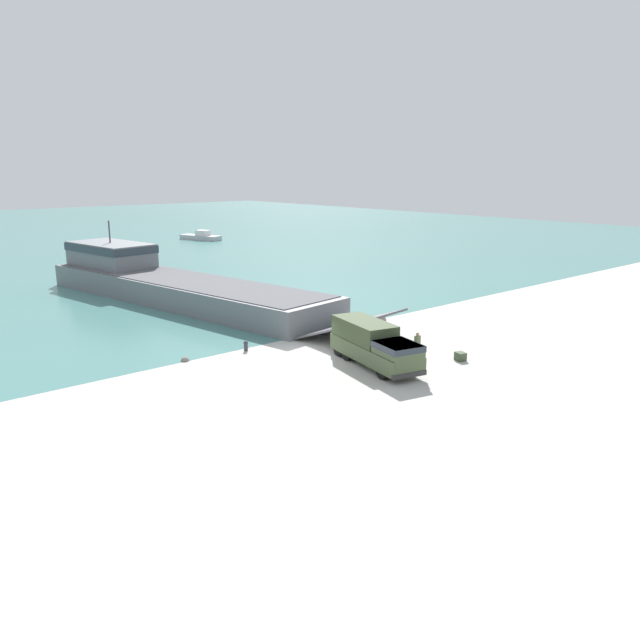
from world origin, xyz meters
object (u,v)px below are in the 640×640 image
object	(u,v)px
landing_craft	(166,281)
soldier_on_ramp	(417,343)
cargo_crate	(460,356)
moored_boat_a	(201,237)
moored_boat_b	(123,250)
military_truck	(374,344)
mooring_bollard	(246,345)

from	to	relation	value
landing_craft	soldier_on_ramp	bearing A→B (deg)	-91.46
landing_craft	cargo_crate	world-z (taller)	landing_craft
soldier_on_ramp	moored_boat_a	world-z (taller)	soldier_on_ramp
landing_craft	moored_boat_b	xyz separation A→B (m)	(10.70, 35.36, -1.13)
soldier_on_ramp	moored_boat_a	bearing A→B (deg)	156.44
military_truck	cargo_crate	bearing A→B (deg)	72.65
soldier_on_ramp	moored_boat_b	bearing A→B (deg)	169.56
military_truck	soldier_on_ramp	distance (m)	3.64
landing_craft	moored_boat_b	distance (m)	36.96
moored_boat_b	landing_craft	bearing A→B (deg)	-72.73
moored_boat_a	military_truck	bearing A→B (deg)	-131.40
soldier_on_ramp	military_truck	bearing A→B (deg)	-105.32
soldier_on_ramp	cargo_crate	distance (m)	3.05
moored_boat_a	moored_boat_b	distance (m)	21.09
moored_boat_b	mooring_bollard	xyz separation A→B (m)	(-15.14, -56.16, -0.20)
military_truck	landing_craft	bearing A→B (deg)	-166.58
mooring_bollard	cargo_crate	bearing A→B (deg)	-49.40
military_truck	mooring_bollard	distance (m)	9.60
moored_boat_a	mooring_bollard	world-z (taller)	moored_boat_a
military_truck	moored_boat_b	world-z (taller)	military_truck
military_truck	moored_boat_b	size ratio (longest dim) A/B	1.00
soldier_on_ramp	cargo_crate	bearing A→B (deg)	31.11
soldier_on_ramp	cargo_crate	xyz separation A→B (m)	(1.71, -2.41, -0.76)
military_truck	mooring_bollard	size ratio (longest dim) A/B	11.22
military_truck	cargo_crate	size ratio (longest dim) A/B	12.16
cargo_crate	moored_boat_a	bearing A→B (deg)	72.45
moored_boat_a	cargo_crate	world-z (taller)	moored_boat_a
landing_craft	soldier_on_ramp	world-z (taller)	landing_craft
soldier_on_ramp	cargo_crate	world-z (taller)	soldier_on_ramp
moored_boat_b	cargo_crate	bearing A→B (deg)	-60.37
military_truck	moored_boat_b	bearing A→B (deg)	-176.15
landing_craft	military_truck	distance (m)	29.18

